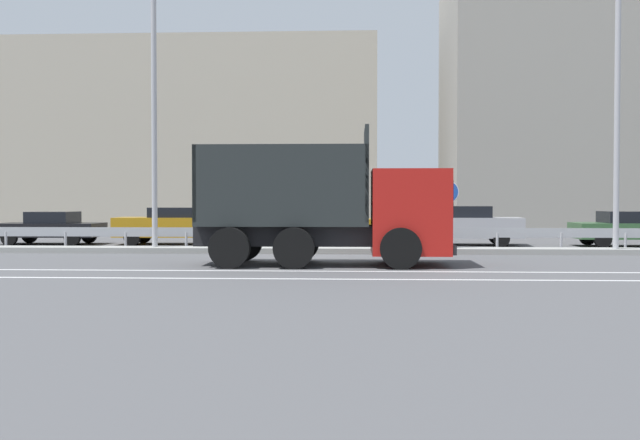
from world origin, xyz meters
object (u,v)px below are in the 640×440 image
dump_truck (354,216)px  parked_car_2 (51,227)px  street_lamp_2 (618,78)px  street_lamp_1 (152,90)px  parked_car_3 (172,225)px  parked_car_4 (317,225)px  median_road_sign (447,215)px  parked_car_5 (462,225)px  parked_car_6 (628,228)px

dump_truck → parked_car_2: dump_truck is taller
dump_truck → street_lamp_2: bearing=116.3°
street_lamp_1 → parked_car_3: street_lamp_1 is taller
street_lamp_1 → parked_car_4: bearing=40.4°
dump_truck → street_lamp_2: size_ratio=0.66×
median_road_sign → parked_car_3: median_road_sign is taller
parked_car_4 → parked_car_2: bearing=-90.8°
median_road_sign → parked_car_2: median_road_sign is taller
street_lamp_1 → parked_car_4: 8.14m
parked_car_2 → parked_car_5: size_ratio=0.85×
median_road_sign → parked_car_2: size_ratio=0.60×
parked_car_5 → parked_car_3: bearing=94.6°
median_road_sign → parked_car_4: size_ratio=0.50×
dump_truck → parked_car_2: size_ratio=1.71×
median_road_sign → parked_car_5: median_road_sign is taller
dump_truck → parked_car_4: (-1.48, 8.70, -0.55)m
parked_car_4 → parked_car_5: parked_car_5 is taller
street_lamp_2 → parked_car_5: street_lamp_2 is taller
parked_car_3 → parked_car_5: size_ratio=0.92×
dump_truck → street_lamp_2: (8.24, 4.13, 4.23)m
parked_car_5 → street_lamp_1: bearing=117.7°
median_road_sign → parked_car_6: 8.16m
street_lamp_2 → median_road_sign: bearing=177.1°
street_lamp_1 → parked_car_2: size_ratio=2.43×
parked_car_2 → parked_car_4: (10.38, 0.04, 0.10)m
parked_car_5 → median_road_sign: bearing=170.8°
street_lamp_2 → parked_car_6: size_ratio=2.54×
parked_car_4 → parked_car_5: 5.55m
street_lamp_2 → parked_car_4: 11.75m
parked_car_3 → street_lamp_1: bearing=-175.1°
median_road_sign → parked_car_2: bearing=164.0°
parked_car_5 → dump_truck: bearing=160.0°
street_lamp_1 → dump_truck: bearing=-33.2°
parked_car_3 → parked_car_4: 5.67m
parked_car_2 → parked_car_6: parked_car_6 is taller
median_road_sign → parked_car_6: size_ratio=0.59×
dump_truck → street_lamp_1: street_lamp_1 is taller
parked_car_6 → parked_car_4: bearing=-91.8°
parked_car_2 → median_road_sign: bearing=-106.3°
median_road_sign → parked_car_6: median_road_sign is taller
street_lamp_1 → parked_car_3: size_ratio=2.22×
street_lamp_2 → parked_car_2: (-20.09, 4.53, -4.88)m
parked_car_4 → street_lamp_1: bearing=-50.7°
parked_car_2 → parked_car_5: bearing=-89.3°
parked_car_4 → parked_car_6: bearing=87.2°
street_lamp_1 → parked_car_2: (-5.24, 4.32, -4.65)m
street_lamp_1 → parked_car_6: street_lamp_1 is taller
street_lamp_2 → parked_car_4: (-9.71, 4.57, -4.79)m
median_road_sign → street_lamp_1: size_ratio=0.25×
dump_truck → median_road_sign: bearing=145.7°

